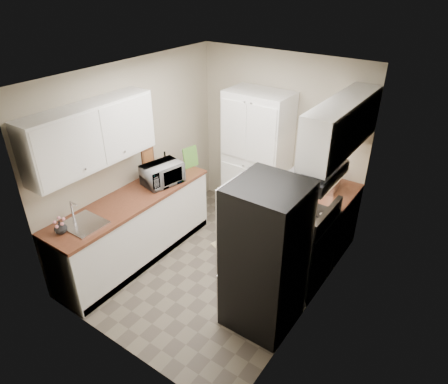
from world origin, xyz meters
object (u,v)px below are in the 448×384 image
object	(u,v)px
electric_range	(299,248)
toaster_oven	(328,183)
microwave	(162,174)
wine_bottle	(165,163)
pantry_cabinet	(257,159)
refrigerator	(265,257)

from	to	relation	value
electric_range	toaster_oven	distance (m)	0.97
microwave	toaster_oven	distance (m)	2.17
wine_bottle	pantry_cabinet	bearing A→B (deg)	47.07
pantry_cabinet	toaster_oven	size ratio (longest dim) A/B	6.11
pantry_cabinet	toaster_oven	world-z (taller)	pantry_cabinet
pantry_cabinet	refrigerator	world-z (taller)	pantry_cabinet
pantry_cabinet	microwave	xyz separation A→B (m)	(-0.72, -1.23, 0.06)
pantry_cabinet	electric_range	bearing A→B (deg)	-38.22
refrigerator	pantry_cabinet	bearing A→B (deg)	123.46
electric_range	toaster_oven	bearing A→B (deg)	92.46
electric_range	toaster_oven	world-z (taller)	electric_range
pantry_cabinet	toaster_oven	xyz separation A→B (m)	(1.14, -0.12, 0.01)
microwave	wine_bottle	bearing A→B (deg)	46.68
electric_range	microwave	xyz separation A→B (m)	(-1.90, -0.30, 0.58)
microwave	toaster_oven	world-z (taller)	microwave
electric_range	microwave	world-z (taller)	microwave
microwave	toaster_oven	size ratio (longest dim) A/B	1.56
pantry_cabinet	refrigerator	size ratio (longest dim) A/B	1.18
refrigerator	electric_range	bearing A→B (deg)	87.52
microwave	wine_bottle	world-z (taller)	wine_bottle
refrigerator	microwave	size ratio (longest dim) A/B	3.33
electric_range	wine_bottle	bearing A→B (deg)	-178.77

